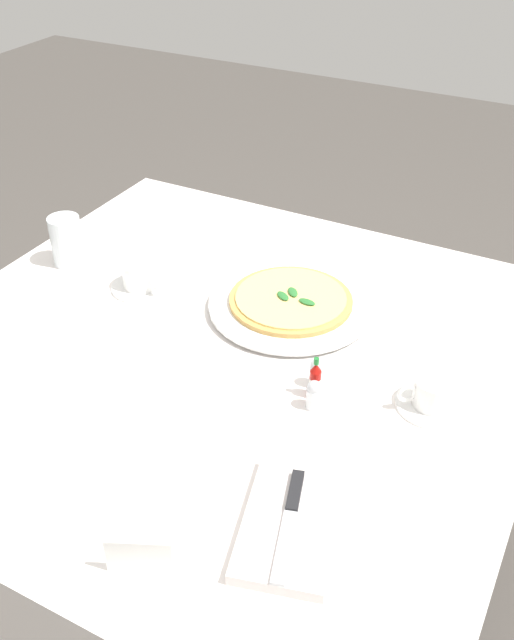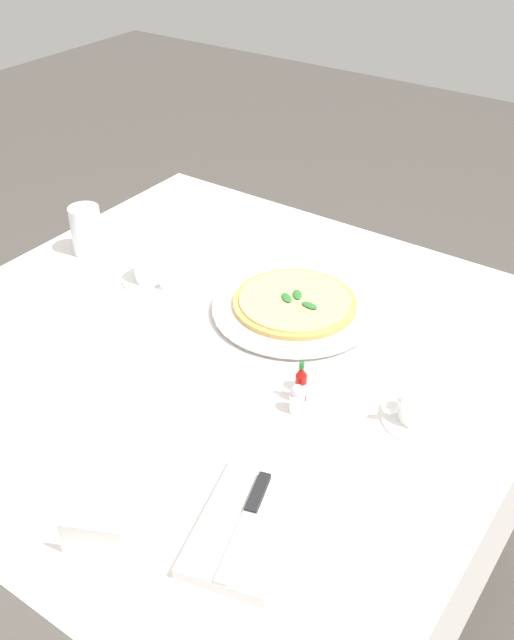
% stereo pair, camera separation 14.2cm
% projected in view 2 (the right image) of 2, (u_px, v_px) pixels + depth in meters
% --- Properties ---
extents(ground_plane, '(8.00, 8.00, 0.00)m').
position_uv_depth(ground_plane, '(227.00, 583.00, 1.81)').
color(ground_plane, '#4C4742').
extents(dining_table, '(1.16, 1.16, 0.74)m').
position_uv_depth(dining_table, '(219.00, 396.00, 1.46)').
color(dining_table, white).
rests_on(dining_table, ground_plane).
extents(pizza_plate, '(0.34, 0.34, 0.02)m').
position_uv_depth(pizza_plate, '(295.00, 307.00, 1.47)').
color(pizza_plate, white).
rests_on(pizza_plate, dining_table).
extents(pizza, '(0.25, 0.25, 0.02)m').
position_uv_depth(pizza, '(295.00, 302.00, 1.46)').
color(pizza, tan).
rests_on(pizza, pizza_plate).
extents(coffee_cup_left_edge, '(0.13, 0.13, 0.06)m').
position_uv_depth(coffee_cup_left_edge, '(421.00, 408.00, 1.20)').
color(coffee_cup_left_edge, white).
rests_on(coffee_cup_left_edge, dining_table).
extents(coffee_cup_far_left, '(0.13, 0.13, 0.06)m').
position_uv_depth(coffee_cup_far_left, '(152.00, 270.00, 1.56)').
color(coffee_cup_far_left, white).
rests_on(coffee_cup_far_left, dining_table).
extents(water_glass_back_corner, '(0.07, 0.07, 0.11)m').
position_uv_depth(water_glass_back_corner, '(87.00, 233.00, 1.65)').
color(water_glass_back_corner, white).
rests_on(water_glass_back_corner, dining_table).
extents(napkin_folded, '(0.25, 0.18, 0.02)m').
position_uv_depth(napkin_folded, '(248.00, 525.00, 1.03)').
color(napkin_folded, silver).
rests_on(napkin_folded, dining_table).
extents(dinner_knife, '(0.19, 0.08, 0.01)m').
position_uv_depth(dinner_knife, '(247.00, 520.00, 1.02)').
color(dinner_knife, silver).
rests_on(dinner_knife, napkin_folded).
extents(hot_sauce_bottle, '(0.02, 0.02, 0.08)m').
position_uv_depth(hot_sauce_bottle, '(301.00, 385.00, 1.24)').
color(hot_sauce_bottle, '#B7140F').
rests_on(hot_sauce_bottle, dining_table).
extents(salt_shaker, '(0.03, 0.03, 0.06)m').
position_uv_depth(salt_shaker, '(297.00, 400.00, 1.22)').
color(salt_shaker, white).
rests_on(salt_shaker, dining_table).
extents(pepper_shaker, '(0.03, 0.03, 0.06)m').
position_uv_depth(pepper_shaker, '(304.00, 378.00, 1.27)').
color(pepper_shaker, white).
rests_on(pepper_shaker, dining_table).
extents(menu_card, '(0.04, 0.08, 0.06)m').
position_uv_depth(menu_card, '(92.00, 543.00, 0.98)').
color(menu_card, white).
rests_on(menu_card, dining_table).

